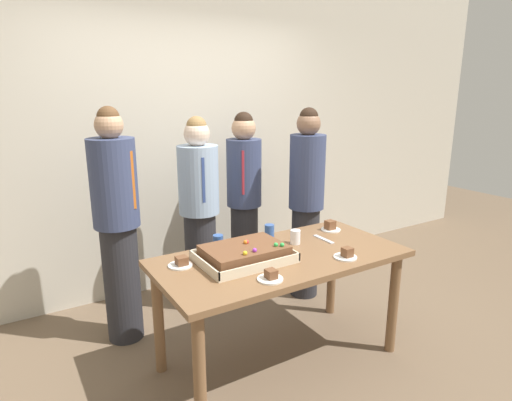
% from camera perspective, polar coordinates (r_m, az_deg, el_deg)
% --- Properties ---
extents(ground_plane, '(12.00, 12.00, 0.00)m').
position_cam_1_polar(ground_plane, '(3.20, 3.16, -20.35)').
color(ground_plane, brown).
extents(interior_back_panel, '(8.00, 0.12, 3.00)m').
position_cam_1_polar(interior_back_panel, '(4.05, -9.70, 9.70)').
color(interior_back_panel, beige).
rests_on(interior_back_panel, ground_plane).
extents(party_table, '(1.65, 0.81, 0.78)m').
position_cam_1_polar(party_table, '(2.87, 3.35, -9.19)').
color(party_table, brown).
rests_on(party_table, ground_plane).
extents(sheet_cake, '(0.57, 0.41, 0.12)m').
position_cam_1_polar(sheet_cake, '(2.71, -1.56, -7.10)').
color(sheet_cake, beige).
rests_on(sheet_cake, party_table).
extents(plated_slice_near_left, '(0.15, 0.15, 0.06)m').
position_cam_1_polar(plated_slice_near_left, '(2.47, 1.95, -10.10)').
color(plated_slice_near_left, white).
rests_on(plated_slice_near_left, party_table).
extents(plated_slice_near_right, '(0.15, 0.15, 0.08)m').
position_cam_1_polar(plated_slice_near_right, '(3.34, 9.88, -3.49)').
color(plated_slice_near_right, white).
rests_on(plated_slice_near_right, party_table).
extents(plated_slice_far_left, '(0.15, 0.15, 0.06)m').
position_cam_1_polar(plated_slice_far_left, '(2.69, -9.96, -8.20)').
color(plated_slice_far_left, white).
rests_on(plated_slice_far_left, party_table).
extents(plated_slice_far_right, '(0.15, 0.15, 0.07)m').
position_cam_1_polar(plated_slice_far_right, '(2.83, 11.93, -7.07)').
color(plated_slice_far_right, white).
rests_on(plated_slice_far_right, party_table).
extents(drink_cup_nearest, '(0.07, 0.07, 0.10)m').
position_cam_1_polar(drink_cup_nearest, '(3.12, 1.80, -4.11)').
color(drink_cup_nearest, '#2D5199').
rests_on(drink_cup_nearest, party_table).
extents(drink_cup_middle, '(0.07, 0.07, 0.10)m').
position_cam_1_polar(drink_cup_middle, '(3.02, 5.26, -4.85)').
color(drink_cup_middle, white).
rests_on(drink_cup_middle, party_table).
extents(drink_cup_far_end, '(0.07, 0.07, 0.10)m').
position_cam_1_polar(drink_cup_far_end, '(2.91, -5.06, -5.55)').
color(drink_cup_far_end, '#2D5199').
rests_on(drink_cup_far_end, party_table).
extents(cake_server_utensil, '(0.03, 0.20, 0.01)m').
position_cam_1_polar(cake_server_utensil, '(3.13, 8.99, -5.11)').
color(cake_server_utensil, silver).
rests_on(cake_server_utensil, party_table).
extents(person_serving_front, '(0.32, 0.32, 1.64)m').
position_cam_1_polar(person_serving_front, '(3.91, -1.59, 0.28)').
color(person_serving_front, '#28282D').
rests_on(person_serving_front, ground_plane).
extents(person_green_shirt_behind, '(0.33, 0.33, 1.63)m').
position_cam_1_polar(person_green_shirt_behind, '(3.57, -7.54, -1.48)').
color(person_green_shirt_behind, '#28282D').
rests_on(person_green_shirt_behind, ground_plane).
extents(person_striped_tie_right, '(0.32, 0.32, 1.73)m').
position_cam_1_polar(person_striped_tie_right, '(3.21, -17.99, -3.02)').
color(person_striped_tie_right, '#28282D').
rests_on(person_striped_tie_right, ground_plane).
extents(person_far_right_suit, '(0.31, 0.31, 1.69)m').
position_cam_1_polar(person_far_right_suit, '(3.77, 6.71, -0.00)').
color(person_far_right_suit, '#28282D').
rests_on(person_far_right_suit, ground_plane).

